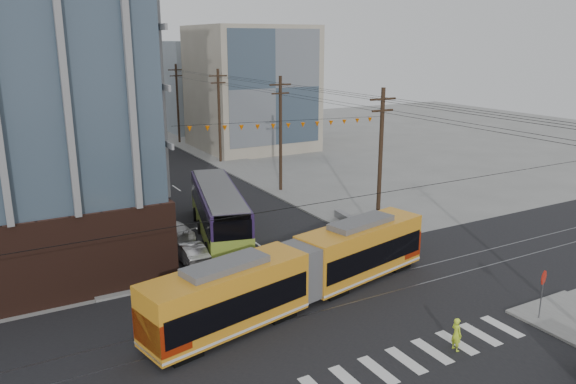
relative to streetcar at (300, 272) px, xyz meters
name	(u,v)px	position (x,y,z in m)	size (l,w,h in m)	color
ground	(379,328)	(2.00, -4.52, -1.81)	(160.00, 160.00, 0.00)	slate
bg_bldg_ne_near	(251,88)	(18.00, 43.48, 6.19)	(14.00, 14.00, 16.00)	gray
bg_bldg_ne_far	(209,85)	(20.00, 63.48, 5.19)	(16.00, 16.00, 14.00)	#8C99A5
utility_pole_far	(178,104)	(10.50, 51.48, 3.69)	(0.30, 0.30, 11.00)	black
streetcar	(300,272)	(0.00, 0.00, 0.00)	(18.80, 2.64, 3.62)	orange
city_bus	(219,211)	(0.43, 12.67, 0.06)	(2.86, 13.21, 3.74)	#2B1B46
parked_car_silver	(190,252)	(-3.33, 8.61, -1.13)	(1.45, 4.15, 1.37)	#AEAEAE
parked_car_white	(171,231)	(-3.06, 13.47, -1.13)	(1.89, 4.66, 1.35)	silver
parked_car_grey	(134,208)	(-3.98, 20.43, -1.15)	(2.21, 4.79, 1.33)	#44454D
pedestrian	(456,334)	(3.85, -7.95, -0.98)	(0.60, 0.40, 1.65)	#D2F530
stop_sign	(541,297)	(9.82, -7.97, -0.50)	(0.80, 0.80, 2.63)	#BB1405
jersey_barrier	(348,220)	(10.30, 9.98, -1.45)	(0.81, 3.60, 0.72)	slate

